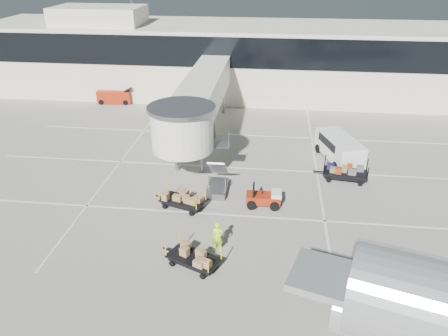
{
  "coord_description": "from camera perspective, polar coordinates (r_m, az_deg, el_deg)",
  "views": [
    {
      "loc": [
        2.32,
        -22.25,
        15.65
      ],
      "look_at": [
        -0.89,
        4.87,
        2.0
      ],
      "focal_mm": 35.0,
      "sensor_mm": 36.0,
      "label": 1
    }
  ],
  "objects": [
    {
      "name": "ground",
      "position": [
        27.3,
        0.66,
        -8.42
      ],
      "size": [
        140.0,
        140.0,
        0.0
      ],
      "primitive_type": "plane",
      "color": "#ABA899",
      "rests_on": "ground"
    },
    {
      "name": "lane_markings",
      "position": [
        35.37,
        1.21,
        0.3
      ],
      "size": [
        40.0,
        30.0,
        0.02
      ],
      "color": "silver",
      "rests_on": "ground"
    },
    {
      "name": "terminal",
      "position": [
        53.52,
        3.84,
        14.04
      ],
      "size": [
        64.0,
        12.11,
        15.2
      ],
      "color": "silver",
      "rests_on": "ground"
    },
    {
      "name": "jet_bridge",
      "position": [
        36.88,
        -3.44,
        8.55
      ],
      "size": [
        5.7,
        20.4,
        6.03
      ],
      "color": "white",
      "rests_on": "ground"
    },
    {
      "name": "baggage_tug",
      "position": [
        29.86,
        5.28,
        -3.93
      ],
      "size": [
        2.38,
        1.54,
        1.54
      ],
      "rotation": [
        0.0,
        0.0,
        0.02
      ],
      "color": "maroon",
      "rests_on": "ground"
    },
    {
      "name": "suitcase_cart",
      "position": [
        34.26,
        15.46,
        -0.61
      ],
      "size": [
        4.11,
        2.07,
        1.58
      ],
      "rotation": [
        0.0,
        0.0,
        -0.14
      ],
      "color": "black",
      "rests_on": "ground"
    },
    {
      "name": "box_cart_near",
      "position": [
        24.59,
        -4.12,
        -11.48
      ],
      "size": [
        3.57,
        2.51,
        1.4
      ],
      "rotation": [
        0.0,
        0.0,
        -0.42
      ],
      "color": "black",
      "rests_on": "ground"
    },
    {
      "name": "box_cart_far",
      "position": [
        29.66,
        -5.48,
        -4.18
      ],
      "size": [
        3.69,
        2.32,
        1.42
      ],
      "rotation": [
        0.0,
        0.0,
        -0.32
      ],
      "color": "black",
      "rests_on": "ground"
    },
    {
      "name": "ground_worker",
      "position": [
        25.33,
        -0.86,
        -8.96
      ],
      "size": [
        0.74,
        0.55,
        1.87
      ],
      "primitive_type": "imported",
      "rotation": [
        0.0,
        0.0,
        -0.16
      ],
      "color": "#C4FB1A",
      "rests_on": "ground"
    },
    {
      "name": "minivan",
      "position": [
        37.21,
        14.74,
        2.78
      ],
      "size": [
        3.68,
        5.66,
        2.0
      ],
      "rotation": [
        0.0,
        0.0,
        0.32
      ],
      "color": "white",
      "rests_on": "ground"
    },
    {
      "name": "belt_loader",
      "position": [
        51.81,
        -14.03,
        9.04
      ],
      "size": [
        4.12,
        1.84,
        1.94
      ],
      "rotation": [
        0.0,
        0.0,
        0.06
      ],
      "color": "maroon",
      "rests_on": "ground"
    }
  ]
}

